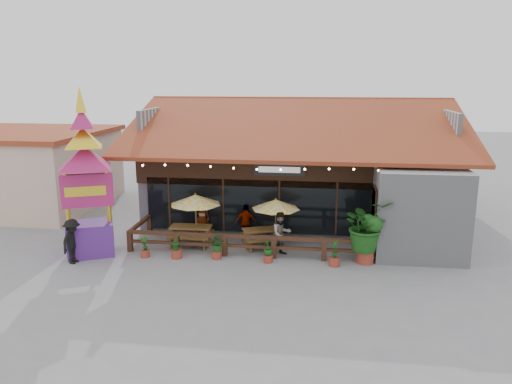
# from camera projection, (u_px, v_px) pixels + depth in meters

# --- Properties ---
(ground) EXTENTS (100.00, 100.00, 0.00)m
(ground) POSITION_uv_depth(u_px,v_px,m) (287.00, 254.00, 20.45)
(ground) COLOR gray
(ground) RESTS_ON ground
(restaurant_building) EXTENTS (15.50, 14.73, 6.09)m
(restaurant_building) POSITION_uv_depth(u_px,v_px,m) (302.00, 172.00, 26.30)
(restaurant_building) COLOR #A9A9AD
(restaurant_building) RESTS_ON ground
(patio_railing) EXTENTS (10.00, 2.60, 0.92)m
(patio_railing) POSITION_uv_depth(u_px,v_px,m) (232.00, 240.00, 20.35)
(patio_railing) COLOR #422617
(patio_railing) RESTS_ON ground
(neighbor_building) EXTENTS (8.40, 8.40, 4.22)m
(neighbor_building) POSITION_uv_depth(u_px,v_px,m) (26.00, 168.00, 27.70)
(neighbor_building) COLOR beige
(neighbor_building) RESTS_ON ground
(umbrella_left) EXTENTS (2.32, 2.32, 2.32)m
(umbrella_left) POSITION_uv_depth(u_px,v_px,m) (195.00, 200.00, 21.08)
(umbrella_left) COLOR brown
(umbrella_left) RESTS_ON ground
(umbrella_right) EXTENTS (2.20, 2.20, 2.18)m
(umbrella_right) POSITION_uv_depth(u_px,v_px,m) (276.00, 204.00, 20.83)
(umbrella_right) COLOR brown
(umbrella_right) RESTS_ON ground
(picnic_table_left) EXTENTS (1.80, 1.57, 0.84)m
(picnic_table_left) POSITION_uv_depth(u_px,v_px,m) (191.00, 232.00, 21.49)
(picnic_table_left) COLOR brown
(picnic_table_left) RESTS_ON ground
(picnic_table_right) EXTENTS (2.06, 1.94, 0.79)m
(picnic_table_right) POSITION_uv_depth(u_px,v_px,m) (262.00, 235.00, 21.27)
(picnic_table_right) COLOR brown
(picnic_table_right) RESTS_ON ground
(thai_sign_tower) EXTENTS (3.54, 3.54, 7.28)m
(thai_sign_tower) POSITION_uv_depth(u_px,v_px,m) (85.00, 162.00, 19.59)
(thai_sign_tower) COLOR #542381
(thai_sign_tower) RESTS_ON ground
(tropical_plant) EXTENTS (2.35, 2.23, 2.56)m
(tropical_plant) POSITION_uv_depth(u_px,v_px,m) (366.00, 227.00, 19.21)
(tropical_plant) COLOR maroon
(tropical_plant) RESTS_ON ground
(diner_a) EXTENTS (0.71, 0.51, 1.83)m
(diner_a) POSITION_uv_depth(u_px,v_px,m) (202.00, 218.00, 22.42)
(diner_a) COLOR #321B10
(diner_a) RESTS_ON ground
(diner_b) EXTENTS (1.11, 1.06, 1.81)m
(diner_b) POSITION_uv_depth(u_px,v_px,m) (281.00, 234.00, 20.19)
(diner_b) COLOR #321B10
(diner_b) RESTS_ON ground
(diner_c) EXTENTS (0.96, 0.44, 1.60)m
(diner_c) POSITION_uv_depth(u_px,v_px,m) (246.00, 222.00, 22.15)
(diner_c) COLOR #321B10
(diner_c) RESTS_ON ground
(pedestrian) EXTENTS (0.83, 1.23, 1.77)m
(pedestrian) POSITION_uv_depth(u_px,v_px,m) (73.00, 241.00, 19.31)
(pedestrian) COLOR black
(pedestrian) RESTS_ON ground
(planter_a) EXTENTS (0.36, 0.36, 0.88)m
(planter_a) POSITION_uv_depth(u_px,v_px,m) (145.00, 248.00, 20.07)
(planter_a) COLOR maroon
(planter_a) RESTS_ON ground
(planter_b) EXTENTS (0.44, 0.48, 1.06)m
(planter_b) POSITION_uv_depth(u_px,v_px,m) (176.00, 247.00, 19.93)
(planter_b) COLOR maroon
(planter_b) RESTS_ON ground
(planter_c) EXTENTS (0.77, 0.78, 0.97)m
(planter_c) POSITION_uv_depth(u_px,v_px,m) (216.00, 246.00, 19.84)
(planter_c) COLOR maroon
(planter_c) RESTS_ON ground
(planter_d) EXTENTS (0.49, 0.49, 0.92)m
(planter_d) POSITION_uv_depth(u_px,v_px,m) (268.00, 252.00, 19.47)
(planter_d) COLOR maroon
(planter_d) RESTS_ON ground
(planter_e) EXTENTS (0.42, 0.43, 1.03)m
(planter_e) POSITION_uv_depth(u_px,v_px,m) (334.00, 255.00, 19.11)
(planter_e) COLOR maroon
(planter_e) RESTS_ON ground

